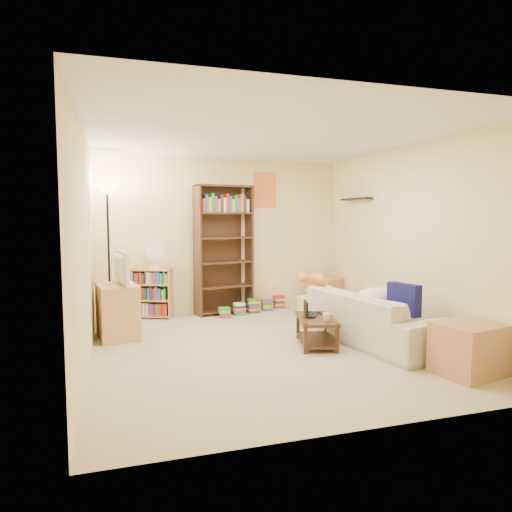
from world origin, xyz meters
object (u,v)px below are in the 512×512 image
tabby_cat (315,278)px  mug (327,317)px  sofa (370,316)px  side_table (326,293)px  tall_bookshelf (224,246)px  end_cabinet (469,349)px  tv_stand (118,311)px  short_bookshelf (153,293)px  desk_fan (155,254)px  television (116,268)px  floor_lamp (108,214)px  laptop (315,315)px  coffee_table (316,328)px

tabby_cat → mug: bearing=-106.2°
sofa → mug: 0.71m
side_table → tall_bookshelf: bearing=175.7°
tabby_cat → tall_bookshelf: bearing=125.0°
tabby_cat → tall_bookshelf: 1.74m
mug → end_cabinet: size_ratio=0.20×
sofa → tv_stand: tv_stand is taller
short_bookshelf → desk_fan: (0.04, -0.04, 0.62)m
tv_stand → television: (0.00, -0.00, 0.57)m
tv_stand → floor_lamp: bearing=90.2°
laptop → coffee_table: bearing=-157.3°
short_bookshelf → end_cabinet: 4.53m
tall_bookshelf → side_table: tall_bookshelf is taller
laptop → tabby_cat: bearing=8.9°
coffee_table → desk_fan: bearing=144.7°
desk_fan → tabby_cat: bearing=-33.1°
laptop → television: 2.60m
mug → short_bookshelf: size_ratio=0.16×
desk_fan → sofa: bearing=-40.5°
laptop → short_bookshelf: short_bookshelf is taller
television → tall_bookshelf: tall_bookshelf is taller
tall_bookshelf → floor_lamp: bearing=-176.4°
tv_stand → tall_bookshelf: bearing=24.4°
tabby_cat → coffee_table: (-0.32, -0.76, -0.51)m
tall_bookshelf → end_cabinet: size_ratio=3.34×
tabby_cat → tv_stand: tabby_cat is taller
tabby_cat → short_bookshelf: (-2.12, 1.39, -0.33)m
sofa → tall_bookshelf: bearing=23.3°
tall_bookshelf → tabby_cat: bearing=-65.7°
coffee_table → desk_fan: (-1.76, 2.11, 0.79)m
mug → short_bookshelf: bearing=128.2°
tall_bookshelf → desk_fan: size_ratio=4.97×
short_bookshelf → tall_bookshelf: bearing=20.7°
sofa → television: bearing=61.2°
tabby_cat → tv_stand: 2.68m
laptop → end_cabinet: 1.79m
side_table → tv_stand: bearing=-164.4°
coffee_table → floor_lamp: size_ratio=0.43×
tabby_cat → tv_stand: size_ratio=0.71×
sofa → mug: sofa is taller
laptop → floor_lamp: size_ratio=0.20×
sofa → television: (-3.05, 1.08, 0.60)m
tabby_cat → desk_fan: bearing=146.9°
coffee_table → floor_lamp: floor_lamp is taller
sofa → laptop: (-0.71, 0.10, 0.04)m
sofa → tabby_cat: bearing=18.6°
sofa → television: 3.29m
sofa → short_bookshelf: 3.33m
side_table → tabby_cat: bearing=-121.7°
television → end_cabinet: 4.20m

